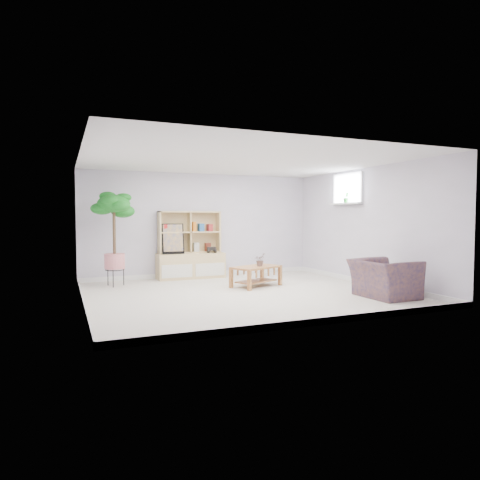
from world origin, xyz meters
name	(u,v)px	position (x,y,z in m)	size (l,w,h in m)	color
floor	(243,293)	(0.00, 0.00, 0.00)	(5.50, 5.00, 0.01)	silver
ceiling	(243,161)	(0.00, 0.00, 2.40)	(5.50, 5.00, 0.01)	white
walls	(243,228)	(0.00, 0.00, 1.20)	(5.51, 5.01, 2.40)	silver
baseboard	(243,291)	(0.00, 0.00, 0.05)	(5.50, 5.00, 0.10)	white
window	(348,189)	(2.73, 0.60, 2.00)	(0.10, 0.98, 0.68)	#CEE6FF
window_sill	(345,204)	(2.67, 0.60, 1.68)	(0.14, 1.00, 0.04)	white
storage_unit	(191,245)	(-0.34, 2.24, 0.76)	(1.52, 0.51, 1.52)	tan
poster	(173,239)	(-0.76, 2.20, 0.91)	(0.49, 0.11, 0.68)	gold
toy_truck	(211,249)	(0.14, 2.19, 0.65)	(0.29, 0.20, 0.15)	black
coffee_table	(256,276)	(0.54, 0.61, 0.20)	(1.00, 0.55, 0.41)	#95522A
table_plant	(260,260)	(0.62, 0.61, 0.54)	(0.23, 0.20, 0.25)	#2D7738
floor_tree	(114,239)	(-2.06, 1.77, 0.96)	(0.70, 0.70, 1.91)	#136917
armchair	(384,276)	(2.10, -1.29, 0.37)	(1.01, 0.88, 0.75)	#1E214C
sill_plant	(346,198)	(2.67, 0.58, 1.81)	(0.12, 0.10, 0.22)	#136917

